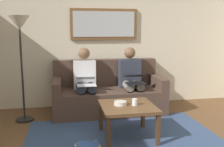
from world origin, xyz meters
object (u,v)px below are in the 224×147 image
framed_mirror (104,24)px  standing_lamp (20,35)px  person_left (131,77)px  cup (135,102)px  coffee_table (128,109)px  magazine_stack (88,146)px  bowl (120,103)px  laptop_black (135,79)px  person_right (85,79)px  couch (108,94)px  laptop_white (86,81)px

framed_mirror → standing_lamp: 1.56m
person_left → cup: bearing=77.7°
coffee_table → magazine_stack: 0.70m
coffee_table → magazine_stack: size_ratio=2.15×
framed_mirror → coffee_table: framed_mirror is taller
standing_lamp → bowl: bearing=146.1°
laptop_black → person_right: (0.82, -0.24, -0.02)m
bowl → person_left: (-0.44, -1.12, 0.13)m
couch → bowl: (0.03, 1.19, 0.16)m
cup → bowl: size_ratio=0.53×
person_left → laptop_black: bearing=90.0°
bowl → person_right: bearing=-71.4°
person_left → person_right: (0.82, 0.00, 0.00)m
framed_mirror → laptop_white: (0.41, 0.70, -0.93)m
cup → laptop_white: laptop_white is taller
person_right → laptop_white: 0.24m
magazine_stack → cup: bearing=-162.5°
person_left → laptop_white: size_ratio=3.40×
coffee_table → magazine_stack: coffee_table is taller
laptop_white → framed_mirror: bearing=-120.4°
person_left → magazine_stack: 1.74m
cup → person_right: bearing=-64.3°
person_right → laptop_black: bearing=163.5°
framed_mirror → standing_lamp: framed_mirror is taller
person_left → standing_lamp: (1.82, 0.20, 0.76)m
laptop_black → framed_mirror: bearing=-59.7°
couch → person_left: bearing=170.5°
cup → laptop_black: 0.97m
framed_mirror → person_right: (0.41, 0.46, -0.94)m
laptop_black → magazine_stack: size_ratio=1.03×
cup → person_right: person_right is taller
cup → magazine_stack: (0.65, 0.20, -0.47)m
couch → cup: 1.26m
person_left → laptop_white: bearing=16.4°
magazine_stack → standing_lamp: standing_lamp is taller
person_right → framed_mirror: bearing=-131.8°
cup → magazine_stack: size_ratio=0.27×
laptop_white → person_left: bearing=-163.6°
person_left → person_right: size_ratio=1.00×
person_right → laptop_white: bearing=90.0°
framed_mirror → person_left: 1.12m
person_left → magazine_stack: (0.90, 1.37, -0.58)m
person_right → magazine_stack: (0.08, 1.37, -0.58)m
coffee_table → person_left: (-0.35, -1.15, 0.21)m
couch → person_left: 0.51m
couch → person_right: 0.51m
cup → laptop_black: size_ratio=0.26×
couch → laptop_white: size_ratio=5.71×
laptop_white → standing_lamp: (1.00, -0.04, 0.75)m
bowl → magazine_stack: bearing=28.5°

